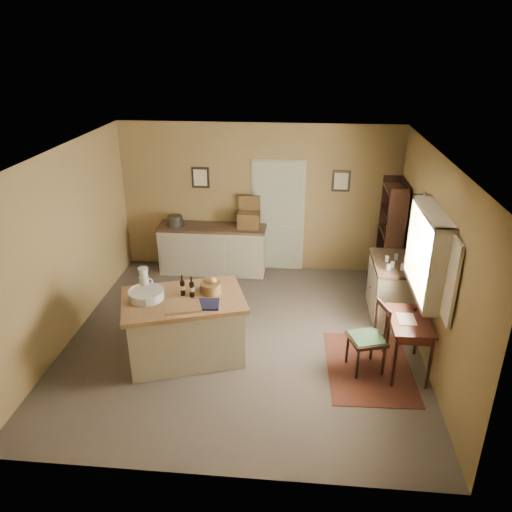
{
  "coord_description": "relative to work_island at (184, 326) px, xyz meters",
  "views": [
    {
      "loc": [
        0.76,
        -6.13,
        4.05
      ],
      "look_at": [
        0.15,
        0.39,
        1.15
      ],
      "focal_mm": 35.0,
      "sensor_mm": 36.0,
      "label": 1
    }
  ],
  "objects": [
    {
      "name": "ground",
      "position": [
        0.74,
        0.51,
        -0.48
      ],
      "size": [
        5.0,
        5.0,
        0.0
      ],
      "primitive_type": "plane",
      "color": "#62554B",
      "rests_on": "ground"
    },
    {
      "name": "wall_back",
      "position": [
        0.74,
        3.01,
        0.87
      ],
      "size": [
        5.0,
        0.1,
        2.7
      ],
      "primitive_type": "cube",
      "color": "olive",
      "rests_on": "ground"
    },
    {
      "name": "wall_front",
      "position": [
        0.74,
        -1.99,
        0.87
      ],
      "size": [
        5.0,
        0.1,
        2.7
      ],
      "primitive_type": "cube",
      "color": "olive",
      "rests_on": "ground"
    },
    {
      "name": "wall_left",
      "position": [
        -1.76,
        0.51,
        0.87
      ],
      "size": [
        0.1,
        5.0,
        2.7
      ],
      "primitive_type": "cube",
      "color": "olive",
      "rests_on": "ground"
    },
    {
      "name": "wall_right",
      "position": [
        3.24,
        0.51,
        0.87
      ],
      "size": [
        0.1,
        5.0,
        2.7
      ],
      "primitive_type": "cube",
      "color": "olive",
      "rests_on": "ground"
    },
    {
      "name": "ceiling",
      "position": [
        0.74,
        0.51,
        2.22
      ],
      "size": [
        5.0,
        5.0,
        0.0
      ],
      "primitive_type": "plane",
      "color": "silver",
      "rests_on": "wall_back"
    },
    {
      "name": "door",
      "position": [
        1.09,
        2.98,
        0.57
      ],
      "size": [
        0.97,
        0.06,
        2.11
      ],
      "primitive_type": "cube",
      "color": "#ACAF97",
      "rests_on": "ground"
    },
    {
      "name": "framed_prints",
      "position": [
        0.94,
        2.98,
        1.24
      ],
      "size": [
        2.82,
        0.02,
        0.38
      ],
      "color": "black",
      "rests_on": "ground"
    },
    {
      "name": "window",
      "position": [
        3.16,
        0.31,
        1.07
      ],
      "size": [
        0.25,
        1.99,
        1.12
      ],
      "color": "#B4AB90",
      "rests_on": "ground"
    },
    {
      "name": "work_island",
      "position": [
        0.0,
        0.0,
        0.0
      ],
      "size": [
        1.82,
        1.47,
        1.2
      ],
      "rotation": [
        0.0,
        0.0,
        0.32
      ],
      "color": "#B4AB90",
      "rests_on": "ground"
    },
    {
      "name": "sideboard",
      "position": [
        -0.08,
        2.71,
        -0.0
      ],
      "size": [
        1.96,
        0.56,
        1.18
      ],
      "color": "#B4AB90",
      "rests_on": "ground"
    },
    {
      "name": "rug",
      "position": [
        2.49,
        -0.03,
        -0.48
      ],
      "size": [
        1.15,
        1.64,
        0.01
      ],
      "primitive_type": "cube",
      "rotation": [
        0.0,
        0.0,
        0.03
      ],
      "color": "#4C2419",
      "rests_on": "ground"
    },
    {
      "name": "writing_desk",
      "position": [
        2.94,
        -0.03,
        0.18
      ],
      "size": [
        0.51,
        0.83,
        0.82
      ],
      "color": "black",
      "rests_on": "ground"
    },
    {
      "name": "desk_chair",
      "position": [
        2.41,
        -0.07,
        -0.02
      ],
      "size": [
        0.54,
        0.54,
        0.93
      ],
      "primitive_type": null,
      "rotation": [
        0.0,
        0.0,
        0.31
      ],
      "color": "black",
      "rests_on": "ground"
    },
    {
      "name": "right_cabinet",
      "position": [
        2.94,
        1.44,
        -0.02
      ],
      "size": [
        0.59,
        1.06,
        0.99
      ],
      "color": "#B4AB90",
      "rests_on": "ground"
    },
    {
      "name": "shelving_unit",
      "position": [
        3.09,
        2.45,
        0.46
      ],
      "size": [
        0.32,
        0.84,
        1.88
      ],
      "color": "black",
      "rests_on": "ground"
    }
  ]
}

